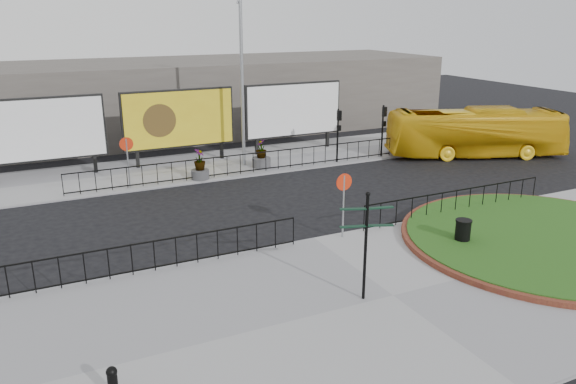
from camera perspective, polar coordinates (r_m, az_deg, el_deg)
ground at (r=21.11m, az=2.64°, el=-4.95°), size 90.00×90.00×0.00m
pavement_near at (r=17.27m, az=10.61°, el=-10.46°), size 30.00×10.00×0.12m
pavement_far at (r=31.62m, az=-7.67°, el=2.75°), size 44.00×6.00×0.12m
brick_edge at (r=22.73m, az=24.67°, el=-4.38°), size 10.40×10.40×0.18m
grass_lawn at (r=22.72m, az=24.68°, el=-4.33°), size 10.00×10.00×0.22m
railing_near_left at (r=18.70m, az=-13.42°, el=-6.30°), size 10.00×0.10×1.10m
railing_near_right at (r=24.25m, az=16.68°, el=-0.98°), size 9.00×0.10×1.10m
railing_far at (r=29.33m, az=-4.21°, el=2.92°), size 18.00×0.10×1.10m
speed_sign_far at (r=27.59m, az=-16.04°, el=3.99°), size 0.64×0.07×2.47m
speed_sign_near at (r=20.60m, az=5.68°, el=0.07°), size 0.64×0.07×2.47m
billboard_left at (r=30.62m, az=-23.82°, el=5.79°), size 6.20×0.31×4.10m
billboard_mid at (r=31.58m, az=-11.02°, el=7.29°), size 6.20×0.31×4.10m
billboard_right at (r=33.99m, az=0.55°, el=8.33°), size 6.20×0.31×4.10m
lamp_post at (r=30.31m, az=-4.68°, el=11.39°), size 0.74×0.18×9.23m
signal_pole_a at (r=31.40m, az=5.14°, el=6.56°), size 0.22×0.26×3.00m
signal_pole_b at (r=33.01m, az=9.66°, el=6.92°), size 0.22×0.26×3.00m
building_backdrop at (r=40.61m, az=-12.30°, el=9.33°), size 40.00×10.00×5.00m
fingerpost_sign at (r=16.10m, az=7.93°, el=-4.40°), size 1.52×0.70×3.30m
bollard at (r=13.36m, az=-17.40°, el=-17.83°), size 0.25×0.25×0.76m
litter_bin at (r=21.17m, az=17.33°, el=-3.94°), size 0.59×0.59×0.97m
bus at (r=34.98m, az=18.53°, el=5.74°), size 10.43×6.12×2.87m
planter_a at (r=28.62m, az=-8.95°, el=2.52°), size 0.91×0.91×1.54m
planter_c at (r=30.56m, az=-2.73°, el=3.57°), size 1.00×1.00×1.54m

